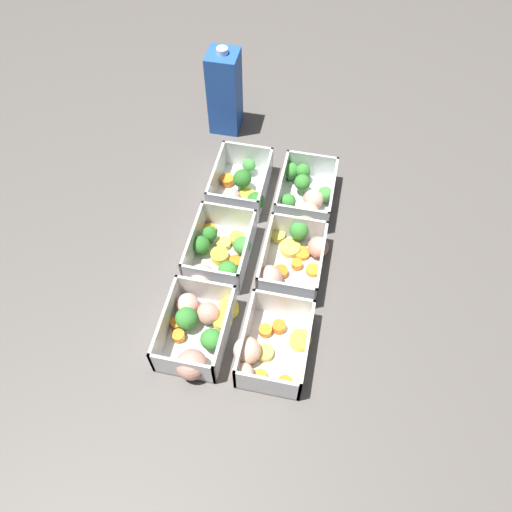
{
  "coord_description": "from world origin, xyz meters",
  "views": [
    {
      "loc": [
        -0.52,
        -0.11,
        0.8
      ],
      "look_at": [
        0.0,
        0.0,
        0.02
      ],
      "focal_mm": 35.0,
      "sensor_mm": 36.0,
      "label": 1
    }
  ],
  "objects": [
    {
      "name": "juice_carton",
      "position": [
        0.37,
        0.15,
        0.1
      ],
      "size": [
        0.07,
        0.07,
        0.2
      ],
      "color": "blue",
      "rests_on": "ground_plane"
    },
    {
      "name": "container_far_left",
      "position": [
        -0.17,
        0.07,
        0.03
      ],
      "size": [
        0.18,
        0.12,
        0.06
      ],
      "color": "white",
      "rests_on": "ground_plane"
    },
    {
      "name": "container_far_center",
      "position": [
        -0.01,
        0.07,
        0.02
      ],
      "size": [
        0.17,
        0.11,
        0.06
      ],
      "color": "white",
      "rests_on": "ground_plane"
    },
    {
      "name": "container_near_center",
      "position": [
        0.01,
        -0.07,
        0.02
      ],
      "size": [
        0.16,
        0.13,
        0.06
      ],
      "color": "white",
      "rests_on": "ground_plane"
    },
    {
      "name": "ground_plane",
      "position": [
        0.0,
        0.0,
        0.0
      ],
      "size": [
        4.0,
        4.0,
        0.0
      ],
      "primitive_type": "plane",
      "color": "#56514C"
    },
    {
      "name": "container_far_right",
      "position": [
        0.16,
        0.07,
        0.03
      ],
      "size": [
        0.15,
        0.12,
        0.06
      ],
      "color": "white",
      "rests_on": "ground_plane"
    },
    {
      "name": "container_near_left",
      "position": [
        -0.18,
        -0.06,
        0.02
      ],
      "size": [
        0.16,
        0.13,
        0.06
      ],
      "color": "white",
      "rests_on": "ground_plane"
    },
    {
      "name": "container_near_right",
      "position": [
        0.16,
        -0.07,
        0.03
      ],
      "size": [
        0.17,
        0.11,
        0.06
      ],
      "color": "white",
      "rests_on": "ground_plane"
    }
  ]
}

